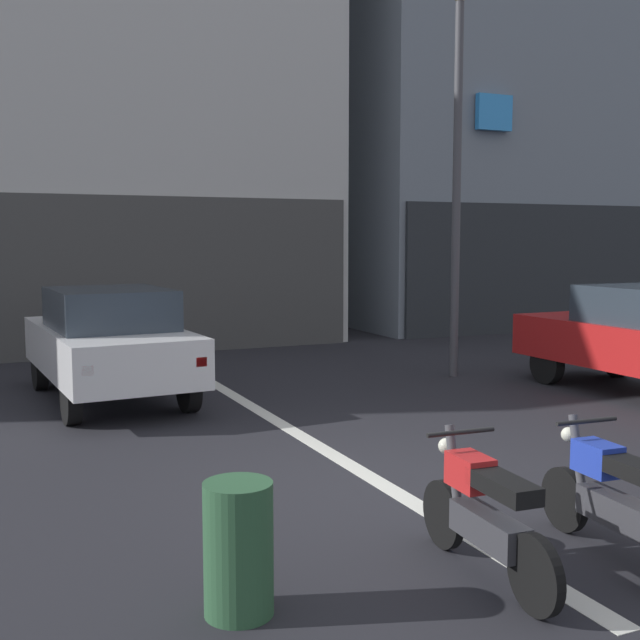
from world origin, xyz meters
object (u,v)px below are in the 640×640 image
at_px(motorcycle_red_row_leftmost, 484,513).
at_px(motorcycle_blue_row_left_mid, 614,497).
at_px(street_lamp, 458,138).
at_px(car_white_crossing_near, 109,340).
at_px(trash_bin, 238,549).

xyz_separation_m(motorcycle_red_row_leftmost, motorcycle_blue_row_left_mid, (1.08, -0.11, 0.00)).
relative_size(street_lamp, motorcycle_blue_row_left_mid, 3.93).
bearing_deg(motorcycle_blue_row_left_mid, street_lamp, 64.99).
relative_size(car_white_crossing_near, trash_bin, 4.95).
distance_m(motorcycle_red_row_leftmost, motorcycle_blue_row_left_mid, 1.08).
height_order(motorcycle_blue_row_left_mid, trash_bin, motorcycle_blue_row_left_mid).
xyz_separation_m(car_white_crossing_near, street_lamp, (5.71, -0.34, 3.13)).
bearing_deg(street_lamp, trash_bin, -132.31).
distance_m(car_white_crossing_near, trash_bin, 6.98).
bearing_deg(motorcycle_red_row_leftmost, car_white_crossing_near, 101.12).
distance_m(motorcycle_blue_row_left_mid, trash_bin, 2.82).
bearing_deg(trash_bin, car_white_crossing_near, 87.35).
height_order(car_white_crossing_near, motorcycle_blue_row_left_mid, car_white_crossing_near).
height_order(street_lamp, motorcycle_blue_row_left_mid, street_lamp).
relative_size(motorcycle_red_row_leftmost, trash_bin, 1.97).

